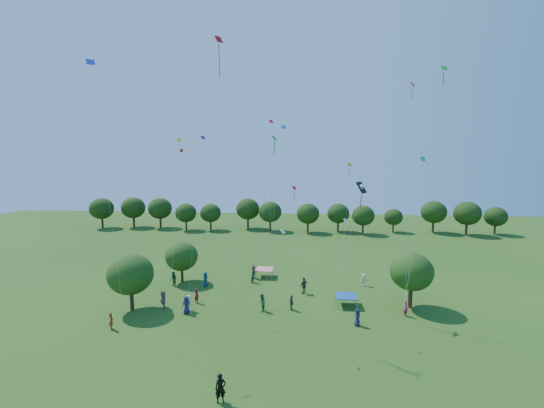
{
  "coord_description": "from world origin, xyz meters",
  "views": [
    {
      "loc": [
        2.82,
        -20.82,
        15.43
      ],
      "look_at": [
        0.0,
        14.0,
        11.0
      ],
      "focal_mm": 24.0,
      "sensor_mm": 36.0,
      "label": 1
    }
  ],
  "objects_px": {
    "pirate_kite": "(361,189)",
    "red_high_kite": "(223,91)",
    "tent_blue": "(346,296)",
    "near_tree_north": "(182,256)",
    "near_tree_west": "(131,274)",
    "tent_red_stripe": "(264,269)",
    "near_tree_east": "(412,272)",
    "man_in_black": "(220,388)"
  },
  "relations": [
    {
      "from": "man_in_black",
      "to": "near_tree_north",
      "type": "bearing_deg",
      "value": 91.95
    },
    {
      "from": "near_tree_north",
      "to": "red_high_kite",
      "type": "xyz_separation_m",
      "value": [
        7.35,
        -8.16,
        18.38
      ]
    },
    {
      "from": "near_tree_east",
      "to": "pirate_kite",
      "type": "bearing_deg",
      "value": -169.62
    },
    {
      "from": "near_tree_north",
      "to": "pirate_kite",
      "type": "distance_m",
      "value": 23.56
    },
    {
      "from": "near_tree_west",
      "to": "pirate_kite",
      "type": "xyz_separation_m",
      "value": [
        22.96,
        1.93,
        8.63
      ]
    },
    {
      "from": "tent_blue",
      "to": "red_high_kite",
      "type": "height_order",
      "value": "red_high_kite"
    },
    {
      "from": "near_tree_west",
      "to": "near_tree_north",
      "type": "distance_m",
      "value": 9.05
    },
    {
      "from": "near_tree_east",
      "to": "red_high_kite",
      "type": "xyz_separation_m",
      "value": [
        -18.81,
        -2.37,
        17.82
      ]
    },
    {
      "from": "near_tree_west",
      "to": "pirate_kite",
      "type": "relative_size",
      "value": 0.5
    },
    {
      "from": "near_tree_east",
      "to": "red_high_kite",
      "type": "height_order",
      "value": "red_high_kite"
    },
    {
      "from": "near_tree_east",
      "to": "near_tree_west",
      "type": "bearing_deg",
      "value": -174.1
    },
    {
      "from": "near_tree_west",
      "to": "red_high_kite",
      "type": "height_order",
      "value": "red_high_kite"
    },
    {
      "from": "pirate_kite",
      "to": "tent_blue",
      "type": "bearing_deg",
      "value": 136.89
    },
    {
      "from": "near_tree_north",
      "to": "near_tree_east",
      "type": "xyz_separation_m",
      "value": [
        26.16,
        -5.79,
        0.56
      ]
    },
    {
      "from": "near_tree_north",
      "to": "pirate_kite",
      "type": "xyz_separation_m",
      "value": [
        20.64,
        -6.8,
        9.12
      ]
    },
    {
      "from": "near_tree_north",
      "to": "tent_blue",
      "type": "xyz_separation_m",
      "value": [
        19.6,
        -5.83,
        -2.26
      ]
    },
    {
      "from": "tent_blue",
      "to": "pirate_kite",
      "type": "distance_m",
      "value": 11.47
    },
    {
      "from": "near_tree_west",
      "to": "pirate_kite",
      "type": "height_order",
      "value": "pirate_kite"
    },
    {
      "from": "near_tree_east",
      "to": "red_high_kite",
      "type": "relative_size",
      "value": 0.23
    },
    {
      "from": "near_tree_west",
      "to": "near_tree_east",
      "type": "distance_m",
      "value": 28.64
    },
    {
      "from": "near_tree_north",
      "to": "pirate_kite",
      "type": "bearing_deg",
      "value": -18.25
    },
    {
      "from": "tent_blue",
      "to": "red_high_kite",
      "type": "bearing_deg",
      "value": -169.26
    },
    {
      "from": "man_in_black",
      "to": "tent_blue",
      "type": "bearing_deg",
      "value": 36.6
    },
    {
      "from": "near_tree_east",
      "to": "tent_blue",
      "type": "xyz_separation_m",
      "value": [
        -6.56,
        -0.04,
        -2.82
      ]
    },
    {
      "from": "red_high_kite",
      "to": "near_tree_east",
      "type": "bearing_deg",
      "value": 7.17
    },
    {
      "from": "tent_red_stripe",
      "to": "near_tree_north",
      "type": "bearing_deg",
      "value": -165.02
    },
    {
      "from": "tent_red_stripe",
      "to": "red_high_kite",
      "type": "xyz_separation_m",
      "value": [
        -2.75,
        -10.86,
        20.64
      ]
    },
    {
      "from": "near_tree_west",
      "to": "red_high_kite",
      "type": "relative_size",
      "value": 0.23
    },
    {
      "from": "pirate_kite",
      "to": "near_tree_west",
      "type": "bearing_deg",
      "value": -175.19
    },
    {
      "from": "near_tree_west",
      "to": "near_tree_north",
      "type": "xyz_separation_m",
      "value": [
        2.33,
        8.74,
        -0.49
      ]
    },
    {
      "from": "near_tree_west",
      "to": "man_in_black",
      "type": "height_order",
      "value": "near_tree_west"
    },
    {
      "from": "near_tree_west",
      "to": "tent_blue",
      "type": "xyz_separation_m",
      "value": [
        21.93,
        2.9,
        -2.75
      ]
    },
    {
      "from": "near_tree_north",
      "to": "near_tree_east",
      "type": "bearing_deg",
      "value": -12.48
    },
    {
      "from": "near_tree_east",
      "to": "tent_blue",
      "type": "relative_size",
      "value": 2.65
    },
    {
      "from": "near_tree_north",
      "to": "tent_red_stripe",
      "type": "relative_size",
      "value": 2.32
    },
    {
      "from": "pirate_kite",
      "to": "red_high_kite",
      "type": "xyz_separation_m",
      "value": [
        -13.29,
        -1.35,
        9.26
      ]
    },
    {
      "from": "near_tree_west",
      "to": "tent_red_stripe",
      "type": "bearing_deg",
      "value": 42.63
    },
    {
      "from": "tent_blue",
      "to": "man_in_black",
      "type": "xyz_separation_m",
      "value": [
        -9.79,
        -16.12,
        -0.08
      ]
    },
    {
      "from": "near_tree_east",
      "to": "pirate_kite",
      "type": "xyz_separation_m",
      "value": [
        -5.52,
        -1.01,
        8.56
      ]
    },
    {
      "from": "near_tree_west",
      "to": "tent_blue",
      "type": "bearing_deg",
      "value": 7.54
    },
    {
      "from": "near_tree_north",
      "to": "red_high_kite",
      "type": "height_order",
      "value": "red_high_kite"
    },
    {
      "from": "near_tree_west",
      "to": "man_in_black",
      "type": "distance_m",
      "value": 18.17
    }
  ]
}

